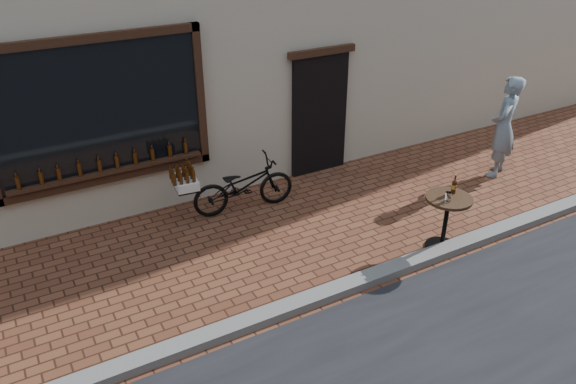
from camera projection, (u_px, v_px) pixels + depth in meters
ground at (333, 307)px, 7.18m from camera, size 90.00×90.00×0.00m
kerb at (325, 294)px, 7.30m from camera, size 90.00×0.25×0.12m
cargo_bicycle at (241, 185)px, 9.12m from camera, size 2.06×0.77×0.96m
bistro_table at (447, 212)px, 8.07m from camera, size 0.67×0.67×1.14m
pedestrian at (504, 127)px, 10.06m from camera, size 0.81×0.73×1.87m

